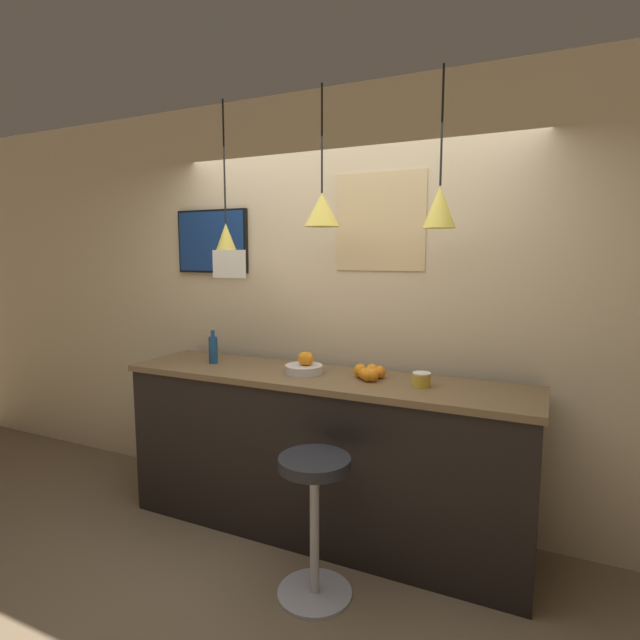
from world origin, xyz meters
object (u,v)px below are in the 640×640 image
Objects in this scene: bar_stool at (314,501)px; spread_jar at (422,380)px; juice_bottle at (213,349)px; fruit_bowl at (305,365)px; mounted_tv at (212,241)px.

bar_stool is 0.90m from spread_jar.
spread_jar is (1.47, 0.00, -0.06)m from juice_bottle.
bar_stool is 1.35m from juice_bottle.
fruit_bowl is 0.76m from spread_jar.
fruit_bowl is (-0.35, 0.58, 0.57)m from bar_stool.
fruit_bowl is at bearing 0.37° from juice_bottle.
spread_jar is (0.76, -0.00, -0.01)m from fruit_bowl.
spread_jar is (0.41, 0.57, 0.56)m from bar_stool.
bar_stool is 7.26× the size of spread_jar.
spread_jar is at bearing -11.78° from mounted_tv.
juice_bottle is at bearing -179.63° from fruit_bowl.
spread_jar is at bearing -0.35° from fruit_bowl.
fruit_bowl is 0.71m from juice_bottle.
mounted_tv is (-0.97, 0.36, 0.80)m from fruit_bowl.
spread_jar is 1.94m from mounted_tv.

